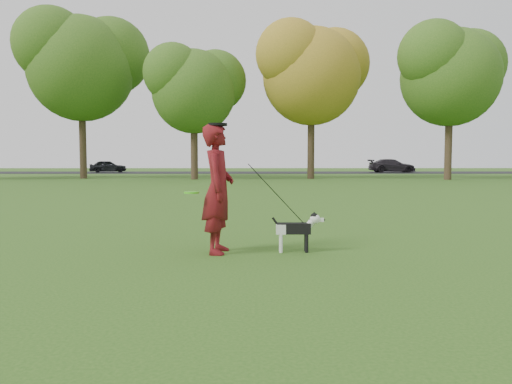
{
  "coord_description": "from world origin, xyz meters",
  "views": [
    {
      "loc": [
        -0.09,
        -8.26,
        1.52
      ],
      "look_at": [
        -0.03,
        -0.21,
        0.95
      ],
      "focal_mm": 35.0,
      "sensor_mm": 36.0,
      "label": 1
    }
  ],
  "objects_px": {
    "dog": "(298,227)",
    "car_right": "(392,166)",
    "car_left": "(108,166)",
    "man": "(218,189)"
  },
  "relations": [
    {
      "from": "car_right",
      "to": "dog",
      "type": "bearing_deg",
      "value": 160.93
    },
    {
      "from": "man",
      "to": "dog",
      "type": "xyz_separation_m",
      "value": [
        1.26,
        0.06,
        -0.62
      ]
    },
    {
      "from": "dog",
      "to": "car_right",
      "type": "bearing_deg",
      "value": 72.36
    },
    {
      "from": "car_left",
      "to": "dog",
      "type": "bearing_deg",
      "value": -175.72
    },
    {
      "from": "man",
      "to": "car_left",
      "type": "relative_size",
      "value": 0.59
    },
    {
      "from": "dog",
      "to": "car_left",
      "type": "height_order",
      "value": "car_left"
    },
    {
      "from": "car_right",
      "to": "car_left",
      "type": "bearing_deg",
      "value": 88.57
    },
    {
      "from": "car_left",
      "to": "car_right",
      "type": "bearing_deg",
      "value": -105.67
    },
    {
      "from": "dog",
      "to": "car_right",
      "type": "distance_m",
      "value": 42.38
    },
    {
      "from": "dog",
      "to": "car_left",
      "type": "relative_size",
      "value": 0.25
    }
  ]
}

